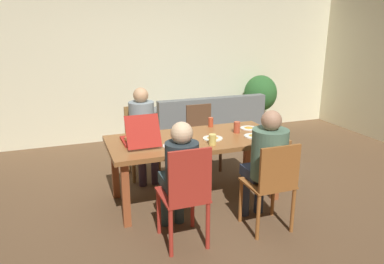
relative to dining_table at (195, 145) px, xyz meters
The scene contains 20 objects.
ground_plane 0.66m from the dining_table, ahead, with size 20.00×20.00×0.00m, color brown.
back_wall 2.73m from the dining_table, 90.00° to the left, with size 7.78×0.12×2.69m, color beige.
dining_table is the anchor object (origin of this frame).
chair_0 1.04m from the dining_table, 64.26° to the right, with size 0.44×0.41×0.92m.
person_0 0.91m from the dining_table, 60.49° to the right, with size 0.35×0.51×1.21m.
chair_1 1.04m from the dining_table, 114.21° to the left, with size 0.40×0.44×0.93m.
person_1 0.90m from the dining_table, 117.86° to the left, with size 0.33×0.52×1.21m.
chair_2 0.99m from the dining_table, 115.31° to the right, with size 0.40×0.46×0.99m.
person_2 0.83m from the dining_table, 120.38° to the right, with size 0.30×0.53×1.17m.
chair_3 1.04m from the dining_table, 64.05° to the left, with size 0.39×0.45×0.88m.
pizza_box_0 0.64m from the dining_table, behind, with size 0.35×0.52×0.34m.
plate_0 0.68m from the dining_table, 15.14° to the right, with size 0.21×0.21×0.03m.
plate_1 0.22m from the dining_table, 29.02° to the right, with size 0.22×0.22×0.03m.
plate_2 0.38m from the dining_table, 147.43° to the right, with size 0.23×0.23×0.01m.
plate_3 0.77m from the dining_table, ahead, with size 0.21×0.21×0.03m.
drinking_glass_0 0.56m from the dining_table, ahead, with size 0.08×0.08×0.13m, color #B7472D.
drinking_glass_1 0.53m from the dining_table, 47.00° to the left, with size 0.06×0.06×0.12m, color #BE4527.
drinking_glass_2 0.32m from the dining_table, 71.56° to the right, with size 0.08×0.08×0.11m, color #E1C862.
couch 2.11m from the dining_table, 64.05° to the left, with size 1.83×0.77×0.84m.
potted_plant 3.10m from the dining_table, 46.19° to the left, with size 0.61×0.61×1.06m.
Camera 1 is at (-1.38, -3.69, 1.99)m, focal length 34.25 mm.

